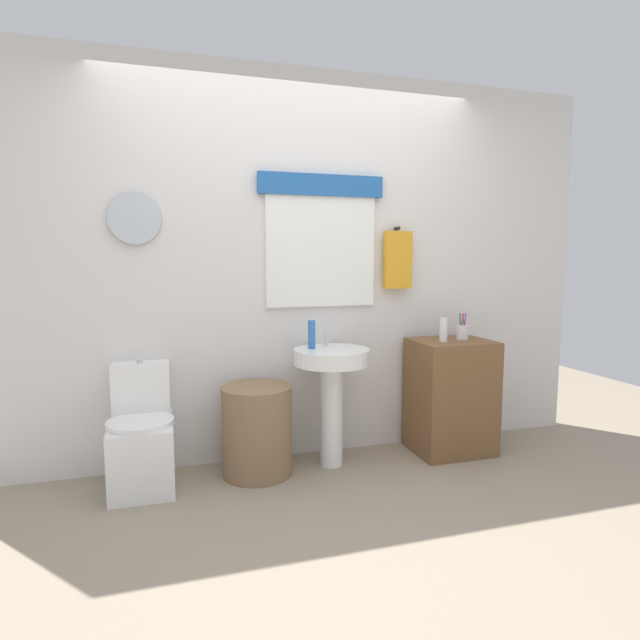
% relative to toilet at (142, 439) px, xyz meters
% --- Properties ---
extents(ground_plane, '(8.00, 8.00, 0.00)m').
position_rel_toilet_xyz_m(ground_plane, '(1.01, -0.88, -0.28)').
color(ground_plane, gray).
extents(back_wall, '(4.40, 0.18, 2.60)m').
position_rel_toilet_xyz_m(back_wall, '(1.01, 0.27, 1.02)').
color(back_wall, silver).
rests_on(back_wall, ground_plane).
extents(toilet, '(0.38, 0.51, 0.74)m').
position_rel_toilet_xyz_m(toilet, '(0.00, 0.00, 0.00)').
color(toilet, white).
rests_on(toilet, ground_plane).
extents(laundry_hamper, '(0.44, 0.44, 0.57)m').
position_rel_toilet_xyz_m(laundry_hamper, '(0.69, -0.03, -0.00)').
color(laundry_hamper, '#846647').
rests_on(laundry_hamper, ground_plane).
extents(pedestal_sink, '(0.49, 0.49, 0.78)m').
position_rel_toilet_xyz_m(pedestal_sink, '(1.18, -0.03, 0.29)').
color(pedestal_sink, white).
rests_on(pedestal_sink, ground_plane).
extents(faucet, '(0.03, 0.03, 0.10)m').
position_rel_toilet_xyz_m(faucet, '(1.18, 0.09, 0.54)').
color(faucet, silver).
rests_on(faucet, pedestal_sink).
extents(wooden_cabinet, '(0.53, 0.44, 0.80)m').
position_rel_toilet_xyz_m(wooden_cabinet, '(2.07, -0.03, 0.11)').
color(wooden_cabinet, brown).
rests_on(wooden_cabinet, ground_plane).
extents(soap_bottle, '(0.05, 0.05, 0.19)m').
position_rel_toilet_xyz_m(soap_bottle, '(1.06, 0.02, 0.59)').
color(soap_bottle, '#2D6BB7').
rests_on(soap_bottle, pedestal_sink).
extents(lotion_bottle, '(0.05, 0.05, 0.16)m').
position_rel_toilet_xyz_m(lotion_bottle, '(1.97, -0.07, 0.59)').
color(lotion_bottle, white).
rests_on(lotion_bottle, wooden_cabinet).
extents(toothbrush_cup, '(0.08, 0.08, 0.19)m').
position_rel_toilet_xyz_m(toothbrush_cup, '(2.16, -0.01, 0.57)').
color(toothbrush_cup, silver).
rests_on(toothbrush_cup, wooden_cabinet).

